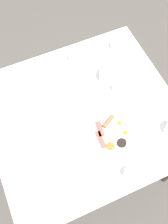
% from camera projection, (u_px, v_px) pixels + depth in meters
% --- Properties ---
extents(ground_plane, '(8.00, 8.00, 0.00)m').
position_uv_depth(ground_plane, '(84.00, 153.00, 2.21)').
color(ground_plane, '#4C4742').
extents(table, '(1.10, 1.02, 0.76)m').
position_uv_depth(table, '(84.00, 119.00, 1.60)').
color(table, white).
rests_on(table, ground_plane).
extents(breakfast_plate, '(0.29, 0.29, 0.04)m').
position_uv_depth(breakfast_plate, '(113.00, 134.00, 1.47)').
color(breakfast_plate, white).
rests_on(breakfast_plate, table).
extents(teapot_near, '(0.12, 0.21, 0.12)m').
position_uv_depth(teapot_near, '(109.00, 74.00, 1.60)').
color(teapot_near, white).
rests_on(teapot_near, table).
extents(teacup_with_saucer_left, '(0.14, 0.14, 0.06)m').
position_uv_depth(teacup_with_saucer_left, '(75.00, 57.00, 1.69)').
color(teacup_with_saucer_left, white).
rests_on(teacup_with_saucer_left, table).
extents(teacup_with_saucer_right, '(0.14, 0.14, 0.06)m').
position_uv_depth(teacup_with_saucer_right, '(117.00, 45.00, 1.73)').
color(teacup_with_saucer_right, white).
rests_on(teacup_with_saucer_right, table).
extents(creamer_jug, '(0.09, 0.07, 0.07)m').
position_uv_depth(creamer_jug, '(130.00, 173.00, 1.34)').
color(creamer_jug, white).
rests_on(creamer_jug, table).
extents(fork_by_plate, '(0.15, 0.13, 0.00)m').
position_uv_depth(fork_by_plate, '(52.00, 177.00, 1.37)').
color(fork_by_plate, silver).
rests_on(fork_by_plate, table).
extents(knife_by_plate, '(0.19, 0.14, 0.00)m').
position_uv_depth(knife_by_plate, '(24.00, 101.00, 1.57)').
color(knife_by_plate, silver).
rests_on(knife_by_plate, table).
extents(spoon_for_tea, '(0.14, 0.08, 0.00)m').
position_uv_depth(spoon_for_tea, '(54.00, 137.00, 1.46)').
color(spoon_for_tea, silver).
rests_on(spoon_for_tea, table).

